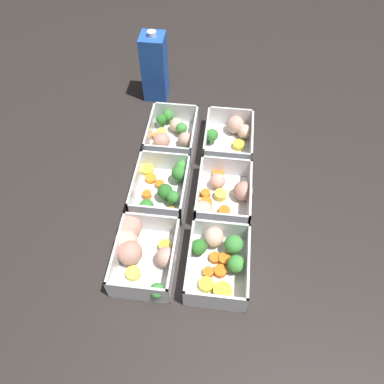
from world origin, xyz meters
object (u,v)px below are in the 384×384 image
(container_near_center, at_px, (223,195))
(container_far_center, at_px, (164,187))
(container_near_left, at_px, (219,259))
(container_near_right, at_px, (230,135))
(juice_carton, at_px, (155,67))
(container_far_right, at_px, (172,135))
(container_far_left, at_px, (140,250))

(container_near_center, bearing_deg, container_far_center, 87.92)
(container_near_left, relative_size, container_near_right, 1.03)
(container_far_center, relative_size, juice_carton, 0.82)
(juice_carton, bearing_deg, container_near_right, -126.91)
(container_near_center, xyz_separation_m, container_far_center, (0.01, 0.14, 0.00))
(container_far_center, xyz_separation_m, juice_carton, (0.36, 0.08, 0.07))
(container_near_right, xyz_separation_m, juice_carton, (0.17, 0.23, 0.07))
(container_near_left, bearing_deg, juice_carton, 22.87)
(container_near_right, bearing_deg, container_near_center, 177.99)
(container_far_right, height_order, juice_carton, juice_carton)
(container_far_left, relative_size, container_far_center, 1.12)
(container_near_left, distance_m, container_far_left, 0.17)
(container_near_left, bearing_deg, container_far_right, 23.62)
(container_far_center, distance_m, container_far_right, 0.18)
(container_near_left, distance_m, container_near_center, 0.16)
(container_far_right, relative_size, juice_carton, 0.85)
(container_near_left, relative_size, container_far_right, 1.03)
(container_near_left, height_order, container_far_left, same)
(container_near_left, relative_size, container_near_center, 1.04)
(container_far_center, bearing_deg, juice_carton, 12.65)
(container_near_right, relative_size, container_far_left, 0.92)
(container_near_center, height_order, container_far_center, same)
(container_near_right, relative_size, container_far_right, 0.99)
(container_near_center, distance_m, container_far_right, 0.23)
(container_near_left, distance_m, container_near_right, 0.36)
(container_near_center, distance_m, container_near_right, 0.20)
(container_far_center, bearing_deg, container_near_right, -37.12)
(container_near_left, height_order, juice_carton, juice_carton)
(container_far_left, bearing_deg, juice_carton, 6.41)
(container_near_right, distance_m, container_far_center, 0.24)
(container_near_left, distance_m, container_far_right, 0.38)
(container_near_left, bearing_deg, container_near_right, -0.43)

